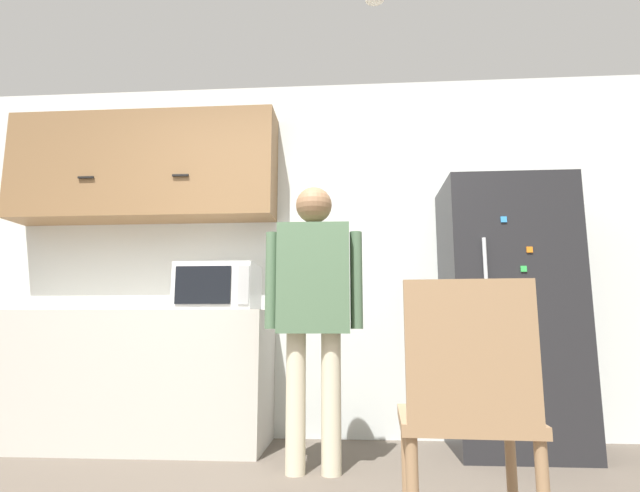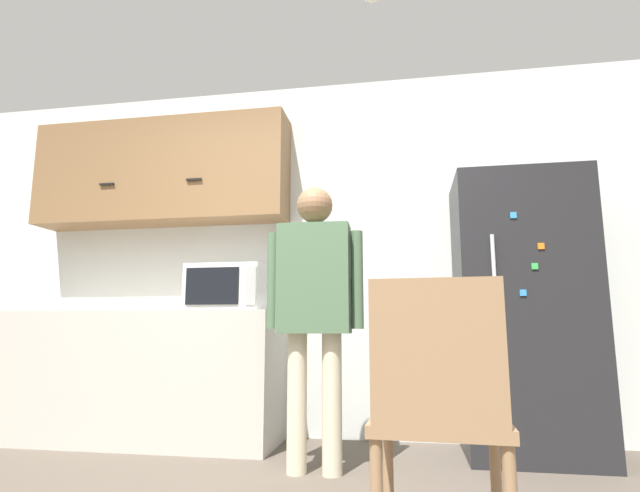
# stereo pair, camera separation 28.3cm
# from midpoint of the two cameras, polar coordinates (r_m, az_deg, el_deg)

# --- Properties ---
(back_wall) EXTENTS (6.00, 0.06, 2.70)m
(back_wall) POSITION_cam_midpoint_polar(r_m,az_deg,el_deg) (3.81, 1.28, -0.78)
(back_wall) COLOR silver
(back_wall) RESTS_ON ground_plane
(counter) EXTENTS (2.03, 0.64, 0.90)m
(counter) POSITION_cam_midpoint_polar(r_m,az_deg,el_deg) (3.82, -17.97, -13.92)
(counter) COLOR #BCB7AD
(counter) RESTS_ON ground_plane
(upper_cabinets) EXTENTS (2.03, 0.34, 0.82)m
(upper_cabinets) POSITION_cam_midpoint_polar(r_m,az_deg,el_deg) (4.13, -15.82, 8.06)
(upper_cabinets) COLOR olive
(microwave) EXTENTS (0.52, 0.40, 0.31)m
(microwave) POSITION_cam_midpoint_polar(r_m,az_deg,el_deg) (3.48, -8.05, -4.79)
(microwave) COLOR white
(microwave) RESTS_ON counter
(person) EXTENTS (0.56, 0.23, 1.60)m
(person) POSITION_cam_midpoint_polar(r_m,az_deg,el_deg) (2.85, 2.23, -5.62)
(person) COLOR beige
(person) RESTS_ON ground_plane
(refrigerator) EXTENTS (0.80, 0.66, 1.75)m
(refrigerator) POSITION_cam_midpoint_polar(r_m,az_deg,el_deg) (3.48, 24.45, -6.93)
(refrigerator) COLOR #232326
(refrigerator) RESTS_ON ground_plane
(chair) EXTENTS (0.48, 0.48, 0.93)m
(chair) POSITION_cam_midpoint_polar(r_m,az_deg,el_deg) (1.80, 18.02, -17.02)
(chair) COLOR #997551
(chair) RESTS_ON ground_plane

